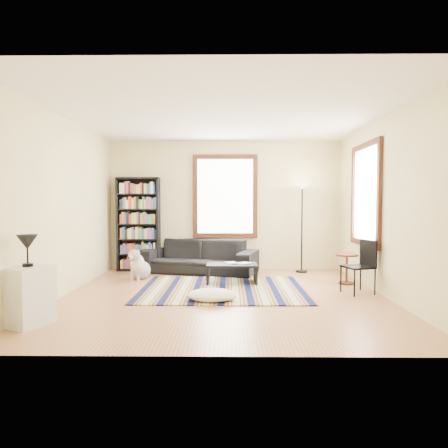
{
  "coord_description": "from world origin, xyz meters",
  "views": [
    {
      "loc": [
        0.08,
        -6.2,
        1.45
      ],
      "look_at": [
        0.0,
        0.5,
        1.1
      ],
      "focal_mm": 32.0,
      "sensor_mm": 36.0,
      "label": 1
    }
  ],
  "objects_px": {
    "floor_cushion": "(212,295)",
    "bookshelf": "(139,224)",
    "sofa": "(199,256)",
    "white_cabinet": "(29,296)",
    "floor_lamp": "(302,228)",
    "folding_chair": "(358,267)",
    "dog": "(141,264)",
    "side_table": "(347,269)",
    "coffee_table": "(232,274)"
  },
  "relations": [
    {
      "from": "floor_cushion",
      "to": "bookshelf",
      "type": "bearing_deg",
      "value": 122.25
    },
    {
      "from": "sofa",
      "to": "white_cabinet",
      "type": "xyz_separation_m",
      "value": [
        -1.77,
        -3.59,
        0.01
      ]
    },
    {
      "from": "floor_lamp",
      "to": "folding_chair",
      "type": "relative_size",
      "value": 2.16
    },
    {
      "from": "floor_lamp",
      "to": "dog",
      "type": "relative_size",
      "value": 3.22
    },
    {
      "from": "sofa",
      "to": "side_table",
      "type": "distance_m",
      "value": 2.95
    },
    {
      "from": "sofa",
      "to": "coffee_table",
      "type": "bearing_deg",
      "value": -42.97
    },
    {
      "from": "bookshelf",
      "to": "dog",
      "type": "distance_m",
      "value": 1.23
    },
    {
      "from": "side_table",
      "to": "sofa",
      "type": "bearing_deg",
      "value": 157.75
    },
    {
      "from": "folding_chair",
      "to": "white_cabinet",
      "type": "bearing_deg",
      "value": -177.75
    },
    {
      "from": "side_table",
      "to": "dog",
      "type": "xyz_separation_m",
      "value": [
        -3.81,
        0.42,
        0.02
      ]
    },
    {
      "from": "floor_lamp",
      "to": "dog",
      "type": "xyz_separation_m",
      "value": [
        -3.22,
        -0.8,
        -0.64
      ]
    },
    {
      "from": "sofa",
      "to": "dog",
      "type": "height_order",
      "value": "sofa"
    },
    {
      "from": "folding_chair",
      "to": "dog",
      "type": "height_order",
      "value": "folding_chair"
    },
    {
      "from": "white_cabinet",
      "to": "floor_cushion",
      "type": "bearing_deg",
      "value": 50.77
    },
    {
      "from": "side_table",
      "to": "coffee_table",
      "type": "bearing_deg",
      "value": -179.95
    },
    {
      "from": "floor_lamp",
      "to": "folding_chair",
      "type": "bearing_deg",
      "value": -74.8
    },
    {
      "from": "floor_lamp",
      "to": "dog",
      "type": "height_order",
      "value": "floor_lamp"
    },
    {
      "from": "bookshelf",
      "to": "coffee_table",
      "type": "bearing_deg",
      "value": -34.88
    },
    {
      "from": "sofa",
      "to": "coffee_table",
      "type": "distance_m",
      "value": 1.32
    },
    {
      "from": "dog",
      "to": "bookshelf",
      "type": "bearing_deg",
      "value": 128.9
    },
    {
      "from": "coffee_table",
      "to": "white_cabinet",
      "type": "distance_m",
      "value": 3.48
    },
    {
      "from": "white_cabinet",
      "to": "dog",
      "type": "height_order",
      "value": "white_cabinet"
    },
    {
      "from": "bookshelf",
      "to": "coffee_table",
      "type": "relative_size",
      "value": 2.22
    },
    {
      "from": "white_cabinet",
      "to": "side_table",
      "type": "bearing_deg",
      "value": 50.53
    },
    {
      "from": "sofa",
      "to": "floor_lamp",
      "type": "relative_size",
      "value": 1.27
    },
    {
      "from": "side_table",
      "to": "floor_cushion",
      "type": "bearing_deg",
      "value": -151.41
    },
    {
      "from": "bookshelf",
      "to": "floor_cushion",
      "type": "height_order",
      "value": "bookshelf"
    },
    {
      "from": "floor_cushion",
      "to": "side_table",
      "type": "distance_m",
      "value": 2.7
    },
    {
      "from": "floor_lamp",
      "to": "white_cabinet",
      "type": "relative_size",
      "value": 2.66
    },
    {
      "from": "coffee_table",
      "to": "floor_lamp",
      "type": "height_order",
      "value": "floor_lamp"
    },
    {
      "from": "floor_cushion",
      "to": "floor_lamp",
      "type": "height_order",
      "value": "floor_lamp"
    },
    {
      "from": "floor_cushion",
      "to": "folding_chair",
      "type": "distance_m",
      "value": 2.4
    },
    {
      "from": "white_cabinet",
      "to": "bookshelf",
      "type": "bearing_deg",
      "value": 105.21
    },
    {
      "from": "side_table",
      "to": "floor_lamp",
      "type": "bearing_deg",
      "value": 115.79
    },
    {
      "from": "folding_chair",
      "to": "dog",
      "type": "xyz_separation_m",
      "value": [
        -3.76,
        1.18,
        -0.14
      ]
    },
    {
      "from": "floor_cushion",
      "to": "sofa",
      "type": "bearing_deg",
      "value": 98.64
    },
    {
      "from": "floor_cushion",
      "to": "white_cabinet",
      "type": "distance_m",
      "value": 2.45
    },
    {
      "from": "bookshelf",
      "to": "side_table",
      "type": "xyz_separation_m",
      "value": [
        4.06,
        -1.39,
        -0.73
      ]
    },
    {
      "from": "folding_chair",
      "to": "white_cabinet",
      "type": "distance_m",
      "value": 4.77
    },
    {
      "from": "dog",
      "to": "floor_cushion",
      "type": "bearing_deg",
      "value": -25.68
    },
    {
      "from": "bookshelf",
      "to": "side_table",
      "type": "distance_m",
      "value": 4.35
    },
    {
      "from": "floor_cushion",
      "to": "dog",
      "type": "distance_m",
      "value": 2.24
    },
    {
      "from": "floor_lamp",
      "to": "white_cabinet",
      "type": "distance_m",
      "value": 5.41
    },
    {
      "from": "dog",
      "to": "folding_chair",
      "type": "bearing_deg",
      "value": 6.76
    },
    {
      "from": "floor_cushion",
      "to": "floor_lamp",
      "type": "relative_size",
      "value": 0.39
    },
    {
      "from": "bookshelf",
      "to": "floor_cushion",
      "type": "distance_m",
      "value": 3.3
    },
    {
      "from": "bookshelf",
      "to": "white_cabinet",
      "type": "relative_size",
      "value": 2.86
    },
    {
      "from": "floor_lamp",
      "to": "side_table",
      "type": "bearing_deg",
      "value": -64.21
    },
    {
      "from": "floor_lamp",
      "to": "coffee_table",
      "type": "bearing_deg",
      "value": -140.4
    },
    {
      "from": "sofa",
      "to": "bookshelf",
      "type": "bearing_deg",
      "value": -175.39
    }
  ]
}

